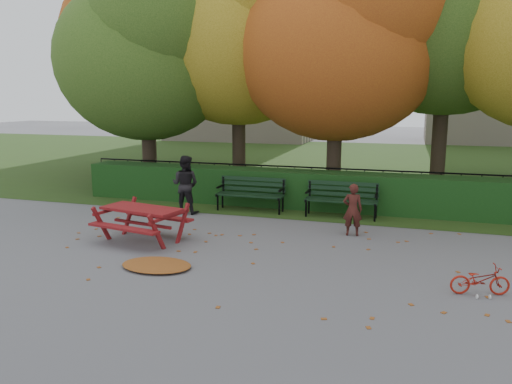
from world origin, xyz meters
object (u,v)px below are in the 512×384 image
(bench_left, at_px, (251,191))
(tree_b, at_px, (246,18))
(bicycle, at_px, (480,280))
(tree_a, at_px, (150,47))
(bench_right, at_px, (342,197))
(tree_c, at_px, (348,30))
(tree_f, at_px, (151,26))
(child, at_px, (353,210))
(adult, at_px, (185,185))
(picnic_table, at_px, (142,215))

(bench_left, bearing_deg, tree_b, 110.58)
(bench_left, distance_m, bicycle, 6.80)
(tree_a, relative_size, bench_right, 4.16)
(tree_c, xyz_separation_m, tree_f, (-7.97, 3.28, 0.87))
(bench_right, relative_size, child, 1.56)
(tree_b, xyz_separation_m, child, (4.01, -4.72, -4.83))
(tree_f, relative_size, child, 7.97)
(tree_c, distance_m, child, 5.83)
(bench_right, bearing_deg, tree_b, 139.33)
(bench_left, bearing_deg, adult, -152.46)
(tree_a, relative_size, bench_left, 4.16)
(tree_b, relative_size, bench_left, 4.88)
(tree_f, xyz_separation_m, adult, (4.30, -6.34, -4.94))
(bench_right, distance_m, child, 1.74)
(picnic_table, xyz_separation_m, child, (4.15, 1.77, 0.01))
(child, distance_m, bicycle, 3.61)
(bicycle, bearing_deg, adult, 47.78)
(tree_b, distance_m, bench_left, 5.87)
(tree_f, relative_size, adult, 6.07)
(adult, height_order, bicycle, adult)
(tree_b, height_order, tree_c, tree_b)
(picnic_table, relative_size, bicycle, 2.14)
(tree_a, height_order, picnic_table, tree_a)
(tree_c, distance_m, tree_f, 8.66)
(child, distance_m, adult, 4.49)
(tree_c, height_order, bench_left, tree_c)
(bench_left, xyz_separation_m, bicycle, (5.13, -4.46, -0.29))
(tree_a, height_order, adult, tree_a)
(tree_c, bearing_deg, child, -79.48)
(tree_a, distance_m, bicycle, 11.83)
(tree_f, distance_m, bicycle, 15.81)
(tree_c, relative_size, child, 6.94)
(bicycle, bearing_deg, bench_left, 35.54)
(child, bearing_deg, tree_a, -35.63)
(picnic_table, bearing_deg, tree_b, 99.39)
(tree_f, bearing_deg, tree_c, -22.35)
(tree_b, height_order, bicycle, tree_b)
(tree_c, distance_m, adult, 6.28)
(tree_b, bearing_deg, adult, -95.83)
(tree_a, height_order, tree_c, tree_c)
(tree_c, height_order, picnic_table, tree_c)
(bench_right, height_order, child, child)
(tree_b, height_order, adult, tree_b)
(tree_a, bearing_deg, bicycle, -35.12)
(child, xyz_separation_m, bicycle, (2.26, -2.79, -0.34))
(tree_b, height_order, picnic_table, tree_b)
(adult, bearing_deg, tree_a, -48.29)
(tree_a, height_order, bicycle, tree_a)
(tree_b, distance_m, child, 7.85)
(tree_a, bearing_deg, picnic_table, -63.92)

